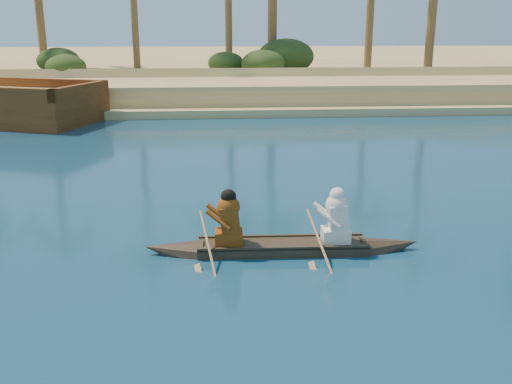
{
  "coord_description": "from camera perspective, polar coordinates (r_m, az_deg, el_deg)",
  "views": [
    {
      "loc": [
        3.08,
        -3.37,
        4.05
      ],
      "look_at": [
        3.96,
        7.91,
        0.72
      ],
      "focal_mm": 40.0,
      "sensor_mm": 36.0,
      "label": 1
    }
  ],
  "objects": [
    {
      "name": "sandy_embankment",
      "position": [
        50.48,
        -8.12,
        12.26
      ],
      "size": [
        150.0,
        51.0,
        1.5
      ],
      "color": "#D9C37A",
      "rests_on": "ground"
    },
    {
      "name": "shrub_cluster",
      "position": [
        35.13,
        -9.66,
        11.54
      ],
      "size": [
        100.0,
        6.0,
        2.4
      ],
      "primitive_type": null,
      "color": "#213613",
      "rests_on": "ground"
    },
    {
      "name": "canoe",
      "position": [
        10.55,
        2.67,
        -4.62
      ],
      "size": [
        5.11,
        0.81,
        1.4
      ],
      "rotation": [
        0.0,
        0.0,
        -0.03
      ],
      "color": "#3C3021",
      "rests_on": "ground"
    }
  ]
}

